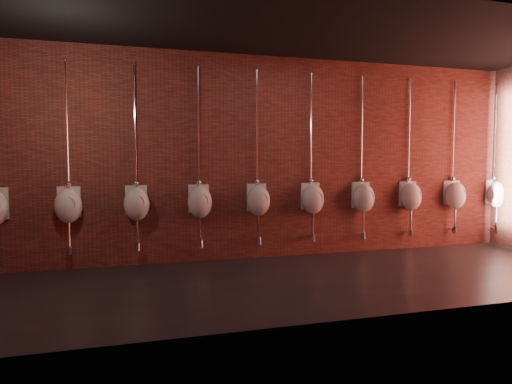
# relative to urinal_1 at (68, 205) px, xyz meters

# --- Properties ---
(ground) EXTENTS (8.50, 8.50, 0.00)m
(ground) POSITION_rel_urinal_1_xyz_m (3.13, -1.37, -0.94)
(ground) COLOR black
(ground) RESTS_ON ground
(room_shell) EXTENTS (8.54, 3.04, 3.22)m
(room_shell) POSITION_rel_urinal_1_xyz_m (3.13, -1.37, 1.07)
(room_shell) COLOR black
(room_shell) RESTS_ON ground
(urinal_1) EXTENTS (0.39, 0.35, 2.72)m
(urinal_1) POSITION_rel_urinal_1_xyz_m (0.00, 0.00, 0.00)
(urinal_1) COLOR silver
(urinal_1) RESTS_ON ground
(urinal_2) EXTENTS (0.39, 0.35, 2.72)m
(urinal_2) POSITION_rel_urinal_1_xyz_m (0.92, 0.00, 0.00)
(urinal_2) COLOR silver
(urinal_2) RESTS_ON ground
(urinal_3) EXTENTS (0.39, 0.35, 2.72)m
(urinal_3) POSITION_rel_urinal_1_xyz_m (1.85, 0.00, 0.00)
(urinal_3) COLOR silver
(urinal_3) RESTS_ON ground
(urinal_4) EXTENTS (0.39, 0.35, 2.72)m
(urinal_4) POSITION_rel_urinal_1_xyz_m (2.77, 0.00, 0.00)
(urinal_4) COLOR silver
(urinal_4) RESTS_ON ground
(urinal_5) EXTENTS (0.39, 0.35, 2.72)m
(urinal_5) POSITION_rel_urinal_1_xyz_m (3.69, 0.00, 0.00)
(urinal_5) COLOR silver
(urinal_5) RESTS_ON ground
(urinal_6) EXTENTS (0.39, 0.35, 2.72)m
(urinal_6) POSITION_rel_urinal_1_xyz_m (4.61, 0.00, 0.00)
(urinal_6) COLOR silver
(urinal_6) RESTS_ON ground
(urinal_7) EXTENTS (0.39, 0.35, 2.72)m
(urinal_7) POSITION_rel_urinal_1_xyz_m (5.54, 0.00, 0.00)
(urinal_7) COLOR silver
(urinal_7) RESTS_ON ground
(urinal_8) EXTENTS (0.39, 0.35, 2.72)m
(urinal_8) POSITION_rel_urinal_1_xyz_m (6.46, 0.00, 0.00)
(urinal_8) COLOR silver
(urinal_8) RESTS_ON ground
(urinal_9) EXTENTS (0.39, 0.35, 2.72)m
(urinal_9) POSITION_rel_urinal_1_xyz_m (7.38, 0.00, 0.00)
(urinal_9) COLOR silver
(urinal_9) RESTS_ON ground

